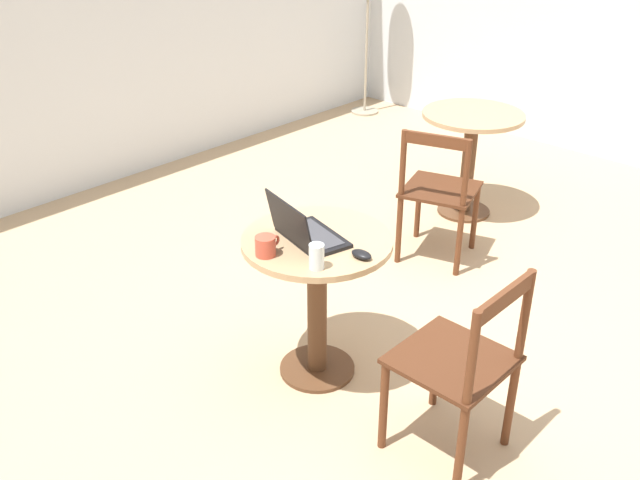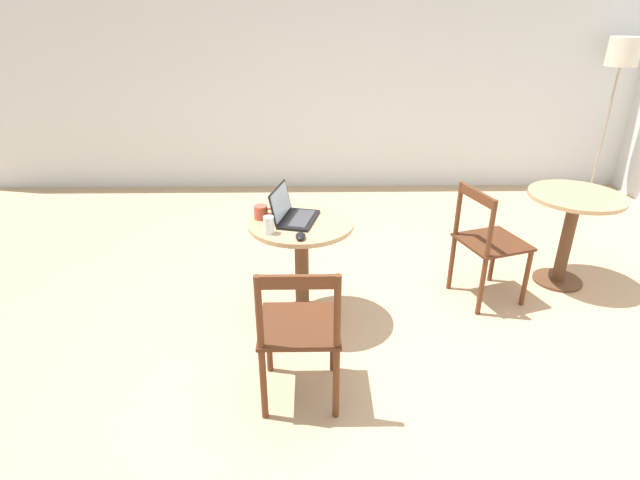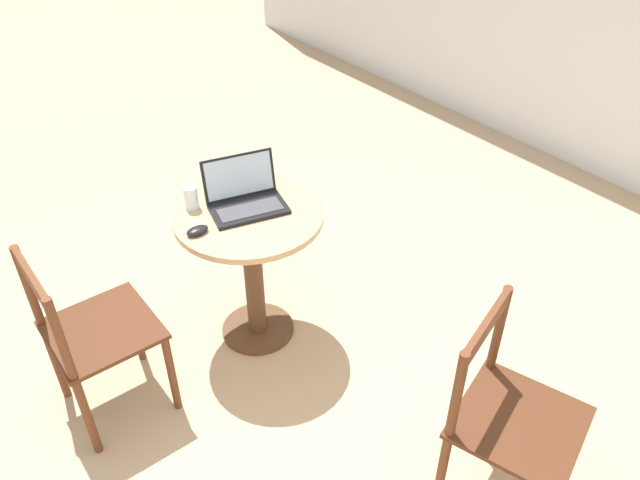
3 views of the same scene
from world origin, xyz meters
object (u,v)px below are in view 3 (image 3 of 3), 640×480
at_px(mouse, 197,231).
at_px(drinking_glass, 191,198).
at_px(cafe_table_near, 251,247).
at_px(mug, 228,177).
at_px(chair_near_front, 93,336).
at_px(chair_mid_left, 508,418).
at_px(laptop, 246,198).

bearing_deg(mouse, drinking_glass, 157.83).
height_order(cafe_table_near, mug, mug).
bearing_deg(mug, drinking_glass, -73.93).
bearing_deg(chair_near_front, chair_mid_left, 38.00).
height_order(cafe_table_near, chair_mid_left, chair_mid_left).
distance_m(mouse, mug, 0.41).
distance_m(chair_near_front, laptop, 0.88).
bearing_deg(chair_mid_left, cafe_table_near, -169.52).
relative_size(chair_near_front, laptop, 2.24).
relative_size(chair_near_front, drinking_glass, 7.91).
bearing_deg(cafe_table_near, drinking_glass, -136.75).
bearing_deg(mouse, cafe_table_near, 90.49).
relative_size(chair_near_front, mug, 6.89).
distance_m(laptop, drinking_glass, 0.25).
distance_m(cafe_table_near, mug, 0.36).
distance_m(chair_mid_left, laptop, 1.44).
bearing_deg(chair_mid_left, chair_near_front, -142.00).
distance_m(cafe_table_near, mouse, 0.33).
xyz_separation_m(cafe_table_near, mug, (-0.26, 0.05, 0.24)).
xyz_separation_m(mouse, drinking_glass, (-0.19, 0.08, 0.04)).
bearing_deg(chair_near_front, drinking_glass, 107.66).
height_order(laptop, drinking_glass, laptop).
height_order(laptop, mug, laptop).
height_order(chair_mid_left, mouse, chair_mid_left).
bearing_deg(cafe_table_near, chair_mid_left, 10.48).
height_order(cafe_table_near, laptop, laptop).
xyz_separation_m(chair_mid_left, mug, (-1.59, -0.19, 0.33)).
distance_m(chair_mid_left, drinking_glass, 1.62).
relative_size(chair_mid_left, drinking_glass, 7.91).
bearing_deg(cafe_table_near, mug, 168.21).
bearing_deg(chair_near_front, cafe_table_near, 90.20).
bearing_deg(drinking_glass, chair_mid_left, 15.65).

